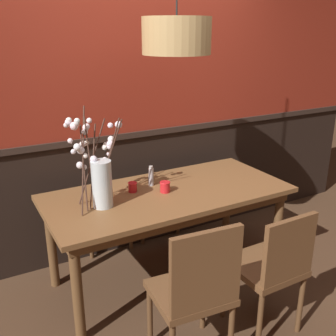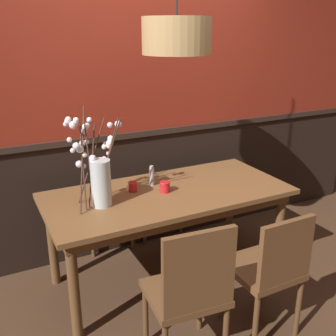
{
  "view_description": "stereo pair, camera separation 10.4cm",
  "coord_description": "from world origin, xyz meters",
  "px_view_note": "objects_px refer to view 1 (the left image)",
  "views": [
    {
      "loc": [
        -1.35,
        -2.45,
        1.94
      ],
      "look_at": [
        0.0,
        0.0,
        0.95
      ],
      "focal_mm": 42.41,
      "sensor_mm": 36.0,
      "label": 1
    },
    {
      "loc": [
        -1.26,
        -2.49,
        1.94
      ],
      "look_at": [
        0.0,
        0.0,
        0.95
      ],
      "focal_mm": 42.41,
      "sensor_mm": 36.0,
      "label": 2
    }
  ],
  "objects_px": {
    "chair_far_side_right": "(148,180)",
    "chair_near_side_right": "(272,265)",
    "candle_holder_nearer_center": "(133,187)",
    "candle_holder_nearer_edge": "(165,187)",
    "condiment_bottle": "(151,176)",
    "pendant_lamp": "(177,36)",
    "chair_near_side_left": "(196,289)",
    "vase_with_blossoms": "(99,175)",
    "chair_far_side_left": "(101,189)",
    "dining_table": "(168,201)"
  },
  "relations": [
    {
      "from": "chair_far_side_right",
      "to": "chair_near_side_right",
      "type": "relative_size",
      "value": 1.04
    },
    {
      "from": "candle_holder_nearer_center",
      "to": "candle_holder_nearer_edge",
      "type": "relative_size",
      "value": 0.94
    },
    {
      "from": "condiment_bottle",
      "to": "pendant_lamp",
      "type": "bearing_deg",
      "value": -61.97
    },
    {
      "from": "chair_far_side_right",
      "to": "chair_near_side_left",
      "type": "distance_m",
      "value": 1.79
    },
    {
      "from": "vase_with_blossoms",
      "to": "candle_holder_nearer_edge",
      "type": "xyz_separation_m",
      "value": [
        0.51,
        -0.01,
        -0.18
      ]
    },
    {
      "from": "chair_far_side_left",
      "to": "condiment_bottle",
      "type": "xyz_separation_m",
      "value": [
        0.2,
        -0.65,
        0.3
      ]
    },
    {
      "from": "chair_near_side_right",
      "to": "condiment_bottle",
      "type": "height_order",
      "value": "condiment_bottle"
    },
    {
      "from": "chair_far_side_right",
      "to": "candle_holder_nearer_edge",
      "type": "height_order",
      "value": "chair_far_side_right"
    },
    {
      "from": "candle_holder_nearer_center",
      "to": "dining_table",
      "type": "bearing_deg",
      "value": -26.86
    },
    {
      "from": "dining_table",
      "to": "chair_far_side_left",
      "type": "height_order",
      "value": "chair_far_side_left"
    },
    {
      "from": "chair_near_side_right",
      "to": "candle_holder_nearer_center",
      "type": "height_order",
      "value": "chair_near_side_right"
    },
    {
      "from": "chair_far_side_left",
      "to": "candle_holder_nearer_edge",
      "type": "height_order",
      "value": "chair_far_side_left"
    },
    {
      "from": "chair_near_side_right",
      "to": "candle_holder_nearer_edge",
      "type": "relative_size",
      "value": 10.93
    },
    {
      "from": "condiment_bottle",
      "to": "pendant_lamp",
      "type": "xyz_separation_m",
      "value": [
        0.11,
        -0.2,
        1.05
      ]
    },
    {
      "from": "chair_near_side_right",
      "to": "vase_with_blossoms",
      "type": "distance_m",
      "value": 1.29
    },
    {
      "from": "chair_far_side_left",
      "to": "condiment_bottle",
      "type": "distance_m",
      "value": 0.74
    },
    {
      "from": "chair_far_side_right",
      "to": "pendant_lamp",
      "type": "relative_size",
      "value": 0.96
    },
    {
      "from": "dining_table",
      "to": "candle_holder_nearer_edge",
      "type": "relative_size",
      "value": 22.81
    },
    {
      "from": "chair_near_side_right",
      "to": "vase_with_blossoms",
      "type": "xyz_separation_m",
      "value": [
        -0.82,
        0.86,
        0.48
      ]
    },
    {
      "from": "chair_near_side_right",
      "to": "candle_holder_nearer_center",
      "type": "distance_m",
      "value": 1.15
    },
    {
      "from": "chair_far_side_left",
      "to": "condiment_bottle",
      "type": "bearing_deg",
      "value": -72.84
    },
    {
      "from": "dining_table",
      "to": "vase_with_blossoms",
      "type": "xyz_separation_m",
      "value": [
        -0.54,
        0.0,
        0.31
      ]
    },
    {
      "from": "chair_far_side_right",
      "to": "candle_holder_nearer_edge",
      "type": "distance_m",
      "value": 0.94
    },
    {
      "from": "vase_with_blossoms",
      "to": "candle_holder_nearer_edge",
      "type": "distance_m",
      "value": 0.54
    },
    {
      "from": "dining_table",
      "to": "condiment_bottle",
      "type": "bearing_deg",
      "value": 108.39
    },
    {
      "from": "vase_with_blossoms",
      "to": "condiment_bottle",
      "type": "bearing_deg",
      "value": 19.25
    },
    {
      "from": "dining_table",
      "to": "chair_near_side_left",
      "type": "xyz_separation_m",
      "value": [
        -0.29,
        -0.86,
        -0.14
      ]
    },
    {
      "from": "chair_near_side_left",
      "to": "chair_far_side_right",
      "type": "bearing_deg",
      "value": 72.65
    },
    {
      "from": "chair_near_side_left",
      "to": "condiment_bottle",
      "type": "relative_size",
      "value": 5.93
    },
    {
      "from": "dining_table",
      "to": "candle_holder_nearer_edge",
      "type": "distance_m",
      "value": 0.13
    },
    {
      "from": "candle_holder_nearer_center",
      "to": "chair_far_side_left",
      "type": "bearing_deg",
      "value": 91.48
    },
    {
      "from": "chair_far_side_right",
      "to": "chair_far_side_left",
      "type": "bearing_deg",
      "value": -176.6
    },
    {
      "from": "chair_near_side_right",
      "to": "candle_holder_nearer_edge",
      "type": "xyz_separation_m",
      "value": [
        -0.31,
        0.86,
        0.3
      ]
    },
    {
      "from": "dining_table",
      "to": "condiment_bottle",
      "type": "xyz_separation_m",
      "value": [
        -0.06,
        0.17,
        0.16
      ]
    },
    {
      "from": "chair_near_side_left",
      "to": "chair_near_side_right",
      "type": "distance_m",
      "value": 0.58
    },
    {
      "from": "chair_far_side_left",
      "to": "candle_holder_nearer_center",
      "type": "height_order",
      "value": "chair_far_side_left"
    },
    {
      "from": "dining_table",
      "to": "vase_with_blossoms",
      "type": "relative_size",
      "value": 2.72
    },
    {
      "from": "dining_table",
      "to": "chair_near_side_right",
      "type": "bearing_deg",
      "value": -71.63
    },
    {
      "from": "chair_near_side_left",
      "to": "condiment_bottle",
      "type": "xyz_separation_m",
      "value": [
        0.24,
        1.03,
        0.3
      ]
    },
    {
      "from": "dining_table",
      "to": "chair_near_side_right",
      "type": "distance_m",
      "value": 0.92
    },
    {
      "from": "chair_far_side_right",
      "to": "condiment_bottle",
      "type": "distance_m",
      "value": 0.81
    },
    {
      "from": "pendant_lamp",
      "to": "chair_far_side_left",
      "type": "bearing_deg",
      "value": 109.87
    },
    {
      "from": "chair_near_side_right",
      "to": "chair_far_side_left",
      "type": "height_order",
      "value": "chair_far_side_left"
    },
    {
      "from": "chair_far_side_left",
      "to": "chair_far_side_right",
      "type": "bearing_deg",
      "value": 3.4
    },
    {
      "from": "condiment_bottle",
      "to": "chair_far_side_right",
      "type": "bearing_deg",
      "value": 66.25
    },
    {
      "from": "dining_table",
      "to": "candle_holder_nearer_edge",
      "type": "bearing_deg",
      "value": -170.57
    },
    {
      "from": "chair_far_side_right",
      "to": "condiment_bottle",
      "type": "xyz_separation_m",
      "value": [
        -0.3,
        -0.68,
        0.32
      ]
    },
    {
      "from": "chair_far_side_left",
      "to": "candle_holder_nearer_center",
      "type": "distance_m",
      "value": 0.75
    },
    {
      "from": "chair_near_side_right",
      "to": "pendant_lamp",
      "type": "height_order",
      "value": "pendant_lamp"
    },
    {
      "from": "condiment_bottle",
      "to": "candle_holder_nearer_edge",
      "type": "bearing_deg",
      "value": -79.9
    }
  ]
}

